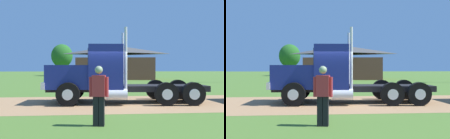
{
  "view_description": "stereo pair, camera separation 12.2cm",
  "coord_description": "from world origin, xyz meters",
  "views": [
    {
      "loc": [
        -0.88,
        -11.49,
        1.76
      ],
      "look_at": [
        0.25,
        1.58,
        1.66
      ],
      "focal_mm": 37.54,
      "sensor_mm": 36.0,
      "label": 1
    },
    {
      "loc": [
        -0.76,
        -11.5,
        1.76
      ],
      "look_at": [
        0.25,
        1.58,
        1.66
      ],
      "focal_mm": 37.54,
      "sensor_mm": 36.0,
      "label": 2
    }
  ],
  "objects": [
    {
      "name": "tree_mid",
      "position": [
        -7.39,
        40.35,
        4.34
      ],
      "size": [
        4.63,
        4.63,
        6.9
      ],
      "color": "#513823",
      "rests_on": "ground_plane"
    },
    {
      "name": "dirt_track",
      "position": [
        0.0,
        0.0,
        0.0
      ],
      "size": [
        120.0,
        5.52,
        0.01
      ],
      "primitive_type": "cube",
      "color": "#9F764F",
      "rests_on": "ground_plane"
    },
    {
      "name": "shed_building",
      "position": [
        2.81,
        24.61,
        2.53
      ],
      "size": [
        12.72,
        7.77,
        5.22
      ],
      "color": "brown",
      "rests_on": "ground_plane"
    },
    {
      "name": "truck_foreground_white",
      "position": [
        -0.25,
        0.28,
        1.31
      ],
      "size": [
        8.1,
        2.95,
        3.66
      ],
      "color": "black",
      "rests_on": "ground_plane"
    },
    {
      "name": "ground_plane",
      "position": [
        0.0,
        0.0,
        0.0
      ],
      "size": [
        200.0,
        200.0,
        0.0
      ],
      "primitive_type": "plane",
      "color": "#486C29"
    },
    {
      "name": "visitor_standing_near",
      "position": [
        -0.67,
        -4.45,
        0.98
      ],
      "size": [
        0.59,
        0.33,
        1.81
      ],
      "color": "#B22D33",
      "rests_on": "ground_plane"
    }
  ]
}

